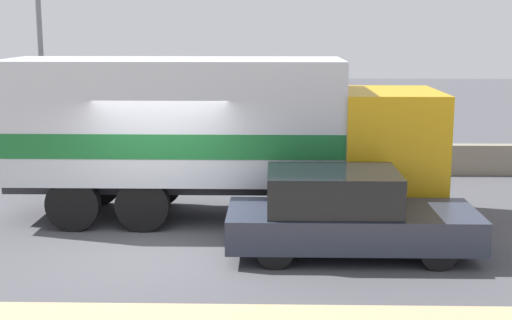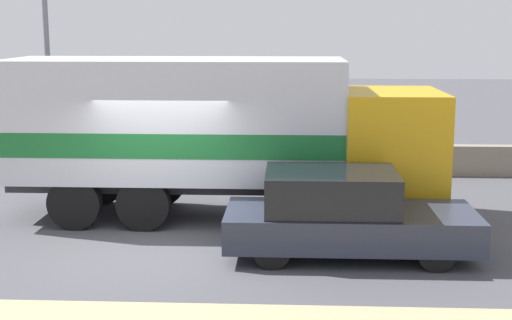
% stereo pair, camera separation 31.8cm
% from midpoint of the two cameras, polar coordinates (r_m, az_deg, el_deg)
% --- Properties ---
extents(ground_plane, '(80.00, 80.00, 0.00)m').
position_cam_midpoint_polar(ground_plane, '(12.79, -8.75, -6.90)').
color(ground_plane, '#47474C').
extents(stone_wall_backdrop, '(60.00, 0.35, 0.79)m').
position_cam_midpoint_polar(stone_wall_backdrop, '(18.86, -5.42, 0.14)').
color(stone_wall_backdrop, gray).
rests_on(stone_wall_backdrop, ground_plane).
extents(street_lamp, '(0.56, 0.28, 7.56)m').
position_cam_midpoint_polar(street_lamp, '(18.63, -17.53, 11.78)').
color(street_lamp, slate).
rests_on(street_lamp, ground_plane).
extents(box_truck, '(8.54, 2.44, 3.20)m').
position_cam_midpoint_polar(box_truck, '(14.21, -4.09, 2.42)').
color(box_truck, gold).
rests_on(box_truck, ground_plane).
extents(car_hatchback, '(4.20, 1.73, 1.45)m').
position_cam_midpoint_polar(car_hatchback, '(12.14, 6.40, -4.32)').
color(car_hatchback, '#282D3D').
rests_on(car_hatchback, ground_plane).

